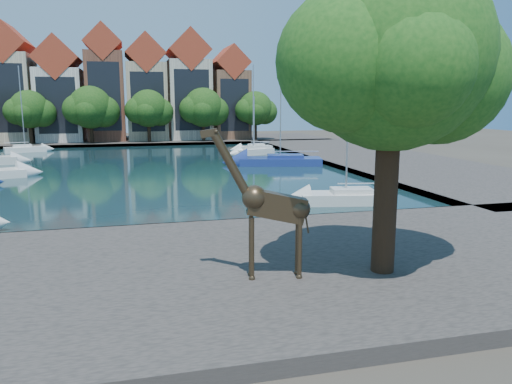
# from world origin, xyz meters

# --- Properties ---
(ground) EXTENTS (160.00, 160.00, 0.00)m
(ground) POSITION_xyz_m (0.00, 0.00, 0.00)
(ground) COLOR #38332B
(ground) RESTS_ON ground
(water_basin) EXTENTS (38.00, 50.00, 0.08)m
(water_basin) POSITION_xyz_m (0.00, 24.00, 0.04)
(water_basin) COLOR black
(water_basin) RESTS_ON ground
(near_quay) EXTENTS (50.00, 14.00, 0.50)m
(near_quay) POSITION_xyz_m (0.00, -7.00, 0.25)
(near_quay) COLOR #443F3B
(near_quay) RESTS_ON ground
(far_quay) EXTENTS (60.00, 16.00, 0.50)m
(far_quay) POSITION_xyz_m (0.00, 56.00, 0.25)
(far_quay) COLOR #443F3B
(far_quay) RESTS_ON ground
(right_quay) EXTENTS (14.00, 52.00, 0.50)m
(right_quay) POSITION_xyz_m (25.00, 24.00, 0.25)
(right_quay) COLOR #443F3B
(right_quay) RESTS_ON ground
(plane_tree) EXTENTS (8.32, 6.40, 10.62)m
(plane_tree) POSITION_xyz_m (7.62, -9.01, 7.67)
(plane_tree) COLOR #332114
(plane_tree) RESTS_ON near_quay
(townhouse_west_mid) EXTENTS (5.94, 9.18, 16.79)m
(townhouse_west_mid) POSITION_xyz_m (-17.00, 55.99, 8.23)
(townhouse_west_mid) COLOR #C1B495
(townhouse_west_mid) RESTS_ON far_quay
(townhouse_west_inner) EXTENTS (6.43, 9.18, 15.15)m
(townhouse_west_inner) POSITION_xyz_m (-10.50, 55.99, 7.35)
(townhouse_west_inner) COLOR silver
(townhouse_west_inner) RESTS_ON far_quay
(townhouse_center) EXTENTS (5.44, 9.18, 16.93)m
(townhouse_center) POSITION_xyz_m (-4.00, 55.99, 8.36)
(townhouse_center) COLOR brown
(townhouse_center) RESTS_ON far_quay
(townhouse_east_inner) EXTENTS (5.94, 9.18, 15.79)m
(townhouse_east_inner) POSITION_xyz_m (2.00, 55.99, 7.73)
(townhouse_east_inner) COLOR tan
(townhouse_east_inner) RESTS_ON far_quay
(townhouse_east_mid) EXTENTS (6.43, 9.18, 16.65)m
(townhouse_east_mid) POSITION_xyz_m (8.50, 55.99, 8.10)
(townhouse_east_mid) COLOR beige
(townhouse_east_mid) RESTS_ON far_quay
(townhouse_east_end) EXTENTS (5.44, 9.18, 14.43)m
(townhouse_east_end) POSITION_xyz_m (15.00, 55.99, 7.11)
(townhouse_east_end) COLOR brown
(townhouse_east_end) RESTS_ON far_quay
(far_tree_west) EXTENTS (6.76, 5.20, 7.36)m
(far_tree_west) POSITION_xyz_m (-13.91, 50.49, 5.08)
(far_tree_west) COLOR #332114
(far_tree_west) RESTS_ON far_quay
(far_tree_mid_west) EXTENTS (7.80, 6.00, 8.00)m
(far_tree_mid_west) POSITION_xyz_m (-5.89, 50.49, 5.29)
(far_tree_mid_west) COLOR #332114
(far_tree_mid_west) RESTS_ON far_quay
(far_tree_mid_east) EXTENTS (7.02, 5.40, 7.52)m
(far_tree_mid_east) POSITION_xyz_m (2.10, 50.49, 5.13)
(far_tree_mid_east) COLOR #332114
(far_tree_mid_east) RESTS_ON far_quay
(far_tree_east) EXTENTS (7.54, 5.80, 7.84)m
(far_tree_east) POSITION_xyz_m (10.11, 50.49, 5.24)
(far_tree_east) COLOR #332114
(far_tree_east) RESTS_ON far_quay
(far_tree_far_east) EXTENTS (6.76, 5.20, 7.36)m
(far_tree_far_east) POSITION_xyz_m (18.09, 50.49, 5.08)
(far_tree_far_east) COLOR #332114
(far_tree_far_east) RESTS_ON far_quay
(giraffe_statue) EXTENTS (3.53, 0.96, 5.04)m
(giraffe_statue) POSITION_xyz_m (3.45, -8.59, 2.98)
(giraffe_statue) COLOR #3B2D1D
(giraffe_statue) RESTS_ON near_quay
(sailboat_left_e) EXTENTS (5.07, 3.05, 10.52)m
(sailboat_left_e) POSITION_xyz_m (-13.54, 43.25, 0.63)
(sailboat_left_e) COLOR white
(sailboat_left_e) RESTS_ON water_basin
(sailboat_right_a) EXTENTS (5.93, 3.01, 9.49)m
(sailboat_right_a) POSITION_xyz_m (12.00, 4.00, 0.61)
(sailboat_right_a) COLOR silver
(sailboat_right_a) RESTS_ON water_basin
(sailboat_right_b) EXTENTS (8.53, 4.64, 11.88)m
(sailboat_right_b) POSITION_xyz_m (13.63, 23.22, 0.64)
(sailboat_right_b) COLOR navy
(sailboat_right_b) RESTS_ON water_basin
(sailboat_right_c) EXTENTS (5.32, 3.48, 10.46)m
(sailboat_right_c) POSITION_xyz_m (13.37, 33.26, 0.66)
(sailboat_right_c) COLOR silver
(sailboat_right_c) RESTS_ON water_basin
(sailboat_right_d) EXTENTS (4.68, 2.06, 6.87)m
(sailboat_right_d) POSITION_xyz_m (14.66, 37.98, 0.55)
(sailboat_right_d) COLOR white
(sailboat_right_d) RESTS_ON water_basin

